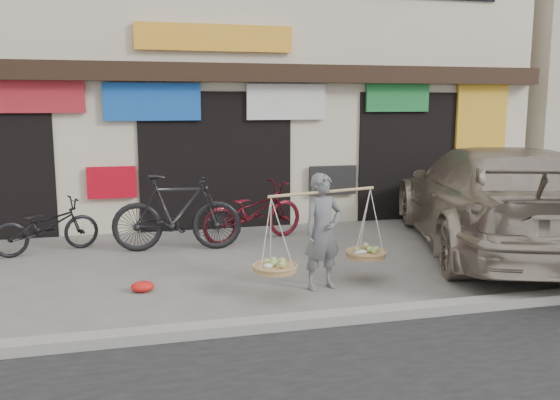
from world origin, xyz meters
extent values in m
plane|color=slate|center=(0.00, 0.00, 0.00)|extent=(70.00, 70.00, 0.00)
cube|color=gray|center=(0.00, -2.00, 0.06)|extent=(70.00, 0.25, 0.12)
cube|color=beige|center=(0.00, 6.50, 3.50)|extent=(14.00, 6.00, 7.00)
cube|color=black|center=(0.00, 3.35, 3.05)|extent=(14.00, 0.35, 0.35)
cube|color=black|center=(0.00, 3.75, 1.35)|extent=(3.00, 0.60, 2.70)
cube|color=black|center=(4.50, 3.75, 1.35)|extent=(3.00, 0.60, 2.70)
cube|color=#B4212C|center=(-3.20, 3.42, 2.60)|extent=(1.60, 0.08, 0.60)
cube|color=blue|center=(-1.20, 3.42, 2.50)|extent=(1.80, 0.08, 0.70)
cube|color=silver|center=(1.40, 3.42, 2.50)|extent=(1.60, 0.08, 0.70)
cube|color=#207E38|center=(3.80, 3.42, 2.60)|extent=(1.40, 0.08, 0.60)
cube|color=gold|center=(5.80, 3.42, 2.20)|extent=(1.20, 0.08, 1.40)
cube|color=red|center=(-2.00, 3.42, 1.00)|extent=(0.90, 0.08, 0.60)
cube|color=black|center=(2.40, 3.42, 0.90)|extent=(1.00, 0.08, 0.60)
cube|color=#FFAC2C|center=(0.00, 3.42, 3.70)|extent=(3.00, 0.08, 0.50)
imported|color=slate|center=(0.79, -0.75, 0.78)|extent=(0.65, 0.51, 1.56)
cylinder|color=tan|center=(0.79, -0.75, 1.32)|extent=(1.60, 0.47, 0.04)
cylinder|color=tan|center=(0.08, -0.94, 0.38)|extent=(0.56, 0.56, 0.07)
ellipsoid|color=#A5BF66|center=(0.08, -0.94, 0.44)|extent=(0.39, 0.39, 0.10)
cylinder|color=tan|center=(1.50, -0.56, 0.38)|extent=(0.56, 0.56, 0.07)
ellipsoid|color=#A5BF66|center=(1.50, -0.56, 0.44)|extent=(0.39, 0.39, 0.10)
imported|color=black|center=(-3.05, 2.24, 0.45)|extent=(1.82, 1.17, 0.90)
imported|color=black|center=(-0.92, 1.85, 0.65)|extent=(2.22, 0.84, 1.30)
imported|color=#580F18|center=(0.47, 2.28, 0.53)|extent=(2.14, 1.32, 1.06)
imported|color=#AB9C8A|center=(4.26, 0.56, 0.89)|extent=(4.22, 6.60, 1.78)
cube|color=black|center=(5.13, 3.34, 0.55)|extent=(1.65, 0.61, 0.45)
cube|color=silver|center=(5.16, 3.41, 0.45)|extent=(0.44, 0.15, 0.12)
ellipsoid|color=red|center=(-1.57, -0.29, 0.07)|extent=(0.31, 0.25, 0.14)
camera|label=1|loc=(-1.68, -8.07, 2.47)|focal=38.00mm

